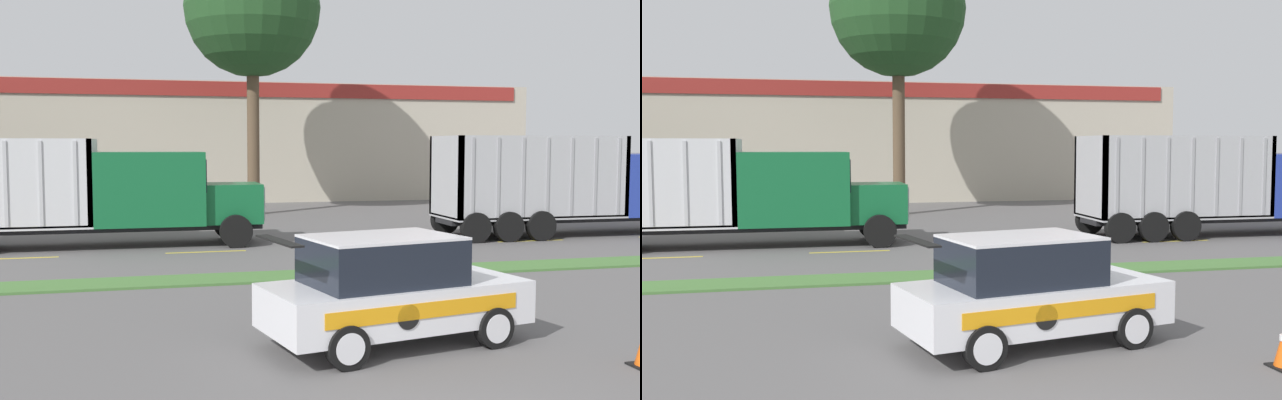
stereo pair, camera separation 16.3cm
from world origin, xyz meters
The scene contains 9 objects.
grass_verge centered at (0.00, 9.85, 0.03)m, with size 120.00×1.35×0.06m, color #477538.
centre_line_3 centered at (-6.89, 14.53, 0.00)m, with size 2.40×0.14×0.01m, color yellow.
centre_line_4 centered at (-1.49, 14.53, 0.00)m, with size 2.40×0.14×0.01m, color yellow.
centre_line_5 centered at (3.91, 14.53, 0.00)m, with size 2.40×0.14×0.01m, color yellow.
centre_line_6 centered at (9.31, 14.53, 0.00)m, with size 2.40×0.14×0.01m, color yellow.
dump_truck_lead centered at (-4.52, 16.40, 1.59)m, with size 11.98×2.64×3.40m.
dump_truck_mid centered at (13.53, 15.78, 1.57)m, with size 11.96×2.83×3.53m.
rally_car centered at (0.60, 3.70, 0.89)m, with size 4.48×2.61×1.80m.
store_building_backdrop centered at (1.46, 38.61, 3.38)m, with size 35.59×12.10×6.76m.
Camera 1 is at (-3.08, -6.92, 3.17)m, focal length 40.00 mm.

